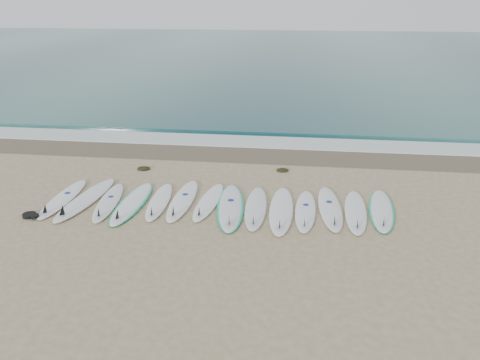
# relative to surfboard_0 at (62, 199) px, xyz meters

# --- Properties ---
(ground) EXTENTS (120.00, 120.00, 0.00)m
(ground) POSITION_rel_surfboard_0_xyz_m (4.07, 0.21, -0.06)
(ground) COLOR tan
(ocean) EXTENTS (120.00, 55.00, 0.03)m
(ocean) POSITION_rel_surfboard_0_xyz_m (4.07, 32.71, -0.04)
(ocean) COLOR #225556
(ocean) RESTS_ON ground
(wet_sand_band) EXTENTS (120.00, 1.80, 0.01)m
(wet_sand_band) POSITION_rel_surfboard_0_xyz_m (4.07, 4.31, -0.05)
(wet_sand_band) COLOR brown
(wet_sand_band) RESTS_ON ground
(foam_band) EXTENTS (120.00, 1.40, 0.04)m
(foam_band) POSITION_rel_surfboard_0_xyz_m (4.07, 5.71, -0.04)
(foam_band) COLOR silver
(foam_band) RESTS_ON ground
(wave_crest) EXTENTS (120.00, 1.00, 0.10)m
(wave_crest) POSITION_rel_surfboard_0_xyz_m (4.07, 7.21, -0.01)
(wave_crest) COLOR #225556
(wave_crest) RESTS_ON ground
(surfboard_0) EXTENTS (0.58, 2.58, 0.33)m
(surfboard_0) POSITION_rel_surfboard_0_xyz_m (0.00, 0.00, 0.00)
(surfboard_0) COLOR white
(surfboard_0) RESTS_ON ground
(surfboard_1) EXTENTS (0.89, 2.92, 0.37)m
(surfboard_1) POSITION_rel_surfboard_0_xyz_m (0.60, 0.01, 0.01)
(surfboard_1) COLOR white
(surfboard_1) RESTS_ON ground
(surfboard_2) EXTENTS (0.81, 2.48, 0.31)m
(surfboard_2) POSITION_rel_surfboard_0_xyz_m (1.26, -0.06, -0.00)
(surfboard_2) COLOR white
(surfboard_2) RESTS_ON ground
(surfboard_3) EXTENTS (0.67, 2.69, 0.34)m
(surfboard_3) POSITION_rel_surfboard_0_xyz_m (1.87, -0.02, -0.01)
(surfboard_3) COLOR white
(surfboard_3) RESTS_ON ground
(surfboard_4) EXTENTS (0.67, 2.40, 0.30)m
(surfboard_4) POSITION_rel_surfboard_0_xyz_m (2.54, 0.14, -0.00)
(surfboard_4) COLOR white
(surfboard_4) RESTS_ON ground
(surfboard_5) EXTENTS (0.56, 2.65, 0.34)m
(surfboard_5) POSITION_rel_surfboard_0_xyz_m (3.12, 0.27, 0.00)
(surfboard_5) COLOR white
(surfboard_5) RESTS_ON ground
(surfboard_6) EXTENTS (0.68, 2.44, 0.31)m
(surfboard_6) POSITION_rel_surfboard_0_xyz_m (3.79, 0.28, -0.00)
(surfboard_6) COLOR white
(surfboard_6) RESTS_ON ground
(surfboard_7) EXTENTS (0.99, 2.88, 0.36)m
(surfboard_7) POSITION_rel_surfboard_0_xyz_m (4.40, 0.06, -0.00)
(surfboard_7) COLOR white
(surfboard_7) RESTS_ON ground
(surfboard_8) EXTENTS (0.61, 2.59, 0.33)m
(surfboard_8) POSITION_rel_surfboard_0_xyz_m (5.03, 0.06, 0.00)
(surfboard_8) COLOR white
(surfboard_8) RESTS_ON ground
(surfboard_9) EXTENTS (0.59, 2.81, 0.36)m
(surfboard_9) POSITION_rel_surfboard_0_xyz_m (5.66, -0.01, 0.01)
(surfboard_9) COLOR white
(surfboard_9) RESTS_ON ground
(surfboard_10) EXTENTS (0.59, 2.45, 0.31)m
(surfboard_10) POSITION_rel_surfboard_0_xyz_m (6.25, 0.06, -0.00)
(surfboard_10) COLOR white
(surfboard_10) RESTS_ON ground
(surfboard_11) EXTENTS (0.68, 2.67, 0.34)m
(surfboard_11) POSITION_rel_surfboard_0_xyz_m (6.87, 0.27, 0.00)
(surfboard_11) COLOR white
(surfboard_11) RESTS_ON ground
(surfboard_12) EXTENTS (0.70, 2.58, 0.33)m
(surfboard_12) POSITION_rel_surfboard_0_xyz_m (7.47, 0.14, -0.00)
(surfboard_12) COLOR white
(surfboard_12) RESTS_ON ground
(surfboard_13) EXTENTS (0.89, 2.60, 0.32)m
(surfboard_13) POSITION_rel_surfboard_0_xyz_m (8.12, 0.35, -0.01)
(surfboard_13) COLOR white
(surfboard_13) RESTS_ON ground
(seaweed_near) EXTENTS (0.41, 0.32, 0.08)m
(seaweed_near) POSITION_rel_surfboard_0_xyz_m (1.37, 2.52, -0.02)
(seaweed_near) COLOR black
(seaweed_near) RESTS_ON ground
(seaweed_far) EXTENTS (0.38, 0.30, 0.07)m
(seaweed_far) POSITION_rel_surfboard_0_xyz_m (5.59, 2.90, -0.02)
(seaweed_far) COLOR black
(seaweed_far) RESTS_ON ground
(leash_coil) EXTENTS (0.46, 0.36, 0.11)m
(leash_coil) POSITION_rel_surfboard_0_xyz_m (-0.31, -0.99, -0.01)
(leash_coil) COLOR black
(leash_coil) RESTS_ON ground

